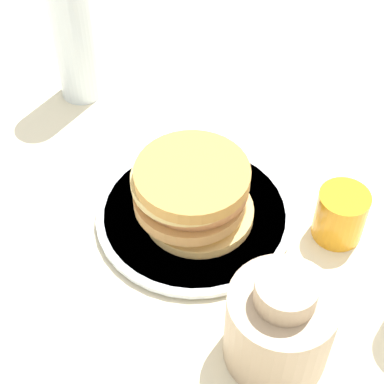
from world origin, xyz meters
TOP-DOWN VIEW (x-y plane):
  - ground_plane at (0.00, 0.00)m, footprint 4.00×4.00m
  - plate at (0.00, -0.02)m, footprint 0.26×0.26m
  - pancake_stack at (0.00, -0.02)m, footprint 0.15×0.15m
  - juice_glass at (-0.12, 0.12)m, footprint 0.06×0.06m
  - cream_jug at (0.07, 0.18)m, footprint 0.11×0.11m
  - water_bottle_mid at (-0.05, -0.32)m, footprint 0.07×0.07m

SIDE VIEW (x-z plane):
  - ground_plane at x=0.00m, z-range 0.00..0.00m
  - plate at x=0.00m, z-range 0.00..0.01m
  - juice_glass at x=-0.12m, z-range 0.00..0.07m
  - pancake_stack at x=0.00m, z-range 0.01..0.10m
  - cream_jug at x=0.07m, z-range -0.01..0.12m
  - water_bottle_mid at x=-0.05m, z-range -0.01..0.25m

